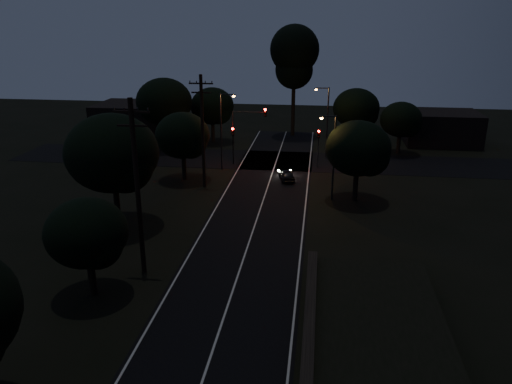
# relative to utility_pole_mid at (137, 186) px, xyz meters

# --- Properties ---
(road_surface) EXTENTS (60.00, 70.00, 0.03)m
(road_surface) POSITION_rel_utility_pole_mid_xyz_m (6.00, 16.12, -5.73)
(road_surface) COLOR black
(road_surface) RESTS_ON ground
(utility_pole_mid) EXTENTS (2.20, 0.30, 11.00)m
(utility_pole_mid) POSITION_rel_utility_pole_mid_xyz_m (0.00, 0.00, 0.00)
(utility_pole_mid) COLOR black
(utility_pole_mid) RESTS_ON ground
(utility_pole_far) EXTENTS (2.20, 0.30, 10.50)m
(utility_pole_far) POSITION_rel_utility_pole_mid_xyz_m (0.00, 17.00, -0.25)
(utility_pole_far) COLOR black
(utility_pole_far) RESTS_ON ground
(tree_left_b) EXTENTS (4.62, 4.62, 5.88)m
(tree_left_b) POSITION_rel_utility_pole_mid_xyz_m (-1.84, -3.09, -1.93)
(tree_left_b) COLOR black
(tree_left_b) RESTS_ON ground
(tree_left_c) EXTENTS (6.91, 6.91, 8.73)m
(tree_left_c) POSITION_rel_utility_pole_mid_xyz_m (-4.26, 6.86, -0.10)
(tree_left_c) COLOR black
(tree_left_c) RESTS_ON ground
(tree_left_d) EXTENTS (5.29, 5.29, 6.71)m
(tree_left_d) POSITION_rel_utility_pole_mid_xyz_m (-2.31, 18.89, -1.40)
(tree_left_d) COLOR black
(tree_left_d) RESTS_ON ground
(tree_far_nw) EXTENTS (5.49, 5.49, 6.96)m
(tree_far_nw) POSITION_rel_utility_pole_mid_xyz_m (-2.81, 34.89, -1.23)
(tree_far_nw) COLOR black
(tree_far_nw) RESTS_ON ground
(tree_far_w) EXTENTS (6.69, 6.69, 8.53)m
(tree_far_w) POSITION_rel_utility_pole_mid_xyz_m (-7.76, 30.86, -0.20)
(tree_far_w) COLOR black
(tree_far_w) RESTS_ON ground
(tree_far_ne) EXTENTS (5.66, 5.66, 7.16)m
(tree_far_ne) POSITION_rel_utility_pole_mid_xyz_m (15.20, 34.89, -1.11)
(tree_far_ne) COLOR black
(tree_far_ne) RESTS_ON ground
(tree_far_e) EXTENTS (4.81, 4.81, 6.10)m
(tree_far_e) POSITION_rel_utility_pole_mid_xyz_m (20.17, 31.90, -1.79)
(tree_far_e) COLOR black
(tree_far_e) RESTS_ON ground
(tree_right_a) EXTENTS (5.59, 5.59, 7.10)m
(tree_right_a) POSITION_rel_utility_pole_mid_xyz_m (14.20, 14.89, -1.13)
(tree_right_a) COLOR black
(tree_right_a) RESTS_ON ground
(tall_pine) EXTENTS (6.39, 6.39, 14.53)m
(tall_pine) POSITION_rel_utility_pole_mid_xyz_m (7.00, 40.00, 4.73)
(tall_pine) COLOR black
(tall_pine) RESTS_ON ground
(building_left) EXTENTS (10.00, 8.00, 4.40)m
(building_left) POSITION_rel_utility_pole_mid_xyz_m (-14.00, 37.00, -3.54)
(building_left) COLOR black
(building_left) RESTS_ON ground
(building_right) EXTENTS (9.00, 7.00, 4.00)m
(building_right) POSITION_rel_utility_pole_mid_xyz_m (26.00, 38.00, -3.74)
(building_right) COLOR black
(building_right) RESTS_ON ground
(signal_left) EXTENTS (0.28, 0.35, 4.10)m
(signal_left) POSITION_rel_utility_pole_mid_xyz_m (1.40, 24.99, -2.90)
(signal_left) COLOR black
(signal_left) RESTS_ON ground
(signal_right) EXTENTS (0.28, 0.35, 4.10)m
(signal_right) POSITION_rel_utility_pole_mid_xyz_m (10.60, 24.99, -2.90)
(signal_right) COLOR black
(signal_right) RESTS_ON ground
(signal_mast) EXTENTS (3.70, 0.35, 6.25)m
(signal_mast) POSITION_rel_utility_pole_mid_xyz_m (3.09, 24.99, -1.40)
(signal_mast) COLOR black
(signal_mast) RESTS_ON ground
(streetlight_a) EXTENTS (1.66, 0.26, 8.00)m
(streetlight_a) POSITION_rel_utility_pole_mid_xyz_m (0.69, 23.00, -1.10)
(streetlight_a) COLOR black
(streetlight_a) RESTS_ON ground
(streetlight_b) EXTENTS (1.66, 0.26, 8.00)m
(streetlight_b) POSITION_rel_utility_pole_mid_xyz_m (11.31, 29.00, -1.10)
(streetlight_b) COLOR black
(streetlight_b) RESTS_ON ground
(streetlight_c) EXTENTS (1.46, 0.26, 7.50)m
(streetlight_c) POSITION_rel_utility_pole_mid_xyz_m (11.83, 15.00, -1.39)
(streetlight_c) COLOR black
(streetlight_c) RESTS_ON ground
(car) EXTENTS (1.96, 3.40, 1.09)m
(car) POSITION_rel_utility_pole_mid_xyz_m (7.65, 19.97, -5.19)
(car) COLOR black
(car) RESTS_ON ground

